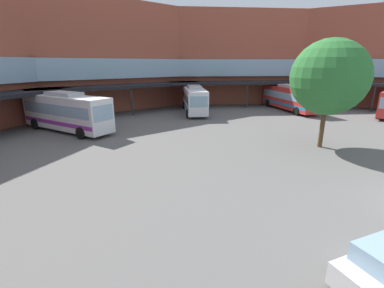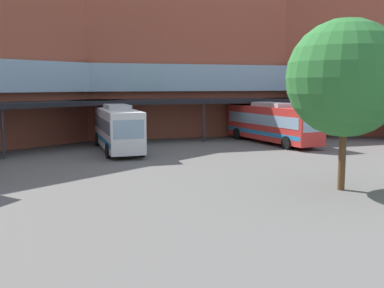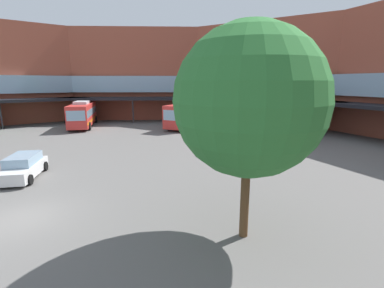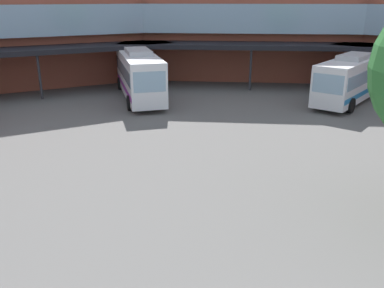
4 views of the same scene
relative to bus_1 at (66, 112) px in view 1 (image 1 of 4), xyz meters
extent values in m
cube|color=#9E4C38|center=(38.30, -23.66, 5.44)|extent=(9.07, 24.41, 14.87)
cube|color=#8CADC6|center=(37.70, -23.74, 3.95)|extent=(9.00, 22.08, 2.60)
cube|color=black|center=(33.34, -24.32, 1.72)|extent=(7.09, 24.15, 0.40)
cylinder|color=#2D2D33|center=(31.75, -24.53, -0.14)|extent=(0.20, 0.20, 3.72)
cube|color=#9E4C38|center=(29.60, -4.15, 5.44)|extent=(20.04, 22.01, 14.87)
cube|color=#8CADC6|center=(29.14, -4.54, 3.95)|extent=(18.68, 20.36, 2.60)
cube|color=black|center=(25.80, -7.40, 1.72)|extent=(18.52, 20.71, 0.40)
cylinder|color=#2D2D33|center=(24.58, -8.44, -0.14)|extent=(0.20, 0.20, 3.72)
cube|color=#9E4C38|center=(11.67, 7.48, 5.44)|extent=(24.55, 12.52, 14.87)
cube|color=#8CADC6|center=(11.50, 6.91, 3.95)|extent=(22.34, 12.07, 2.60)
cube|color=black|center=(10.26, 2.69, 1.72)|extent=(23.98, 10.60, 0.40)
cylinder|color=#2D2D33|center=(9.80, 1.16, -0.14)|extent=(0.20, 0.20, 3.72)
cube|color=white|center=(0.00, 0.02, -0.03)|extent=(3.23, 11.04, 3.23)
cube|color=#8CADC6|center=(0.00, 0.02, 0.36)|extent=(3.24, 10.39, 1.03)
cube|color=purple|center=(0.00, 0.02, -0.93)|extent=(3.24, 10.83, 0.39)
cube|color=#8CADC6|center=(0.34, -5.38, 0.36)|extent=(2.24, 0.26, 1.42)
cube|color=#B2B2B7|center=(0.00, 0.02, 1.77)|extent=(2.03, 4.03, 0.36)
cylinder|color=black|center=(1.50, -3.61, -1.44)|extent=(0.37, 1.12, 1.10)
cylinder|color=black|center=(-1.04, -3.77, -1.44)|extent=(0.37, 1.12, 1.10)
cylinder|color=black|center=(1.04, 3.80, -1.44)|extent=(0.37, 1.12, 1.10)
cylinder|color=black|center=(-1.50, 3.64, -1.44)|extent=(0.37, 1.12, 1.10)
cube|color=white|center=(16.22, -4.36, -0.15)|extent=(9.43, 8.59, 3.00)
cube|color=#8CADC6|center=(16.22, -4.36, 0.21)|extent=(8.99, 8.22, 0.96)
cube|color=#267FBF|center=(16.22, -4.36, -0.98)|extent=(9.29, 8.47, 0.36)
cube|color=#8CADC6|center=(12.35, -7.68, 0.21)|extent=(1.51, 1.73, 1.32)
cube|color=#B2B2B7|center=(16.22, -4.36, 1.53)|extent=(3.94, 3.73, 0.36)
cylinder|color=black|center=(14.37, -7.58, -1.44)|extent=(1.03, 0.94, 1.10)
cylinder|color=black|center=(12.76, -5.70, -1.44)|extent=(1.03, 0.94, 1.10)
cylinder|color=black|center=(19.69, -3.01, -1.44)|extent=(1.03, 0.94, 1.10)
cylinder|color=black|center=(18.08, -1.14, -1.44)|extent=(1.03, 0.94, 1.10)
cube|color=red|center=(25.91, -14.49, -0.16)|extent=(9.62, 10.30, 2.97)
cube|color=#8CADC6|center=(25.91, -14.49, 0.20)|extent=(9.19, 9.81, 0.95)
cube|color=#267FBF|center=(25.91, -14.49, -0.99)|extent=(9.49, 10.14, 0.36)
cube|color=#8CADC6|center=(22.06, -18.77, 0.20)|extent=(1.71, 1.56, 1.31)
cube|color=#B2B2B7|center=(25.91, -14.49, 1.51)|extent=(4.09, 4.27, 0.36)
cylinder|color=black|center=(24.19, -18.26, -1.44)|extent=(0.96, 1.02, 1.10)
cylinder|color=black|center=(22.34, -16.59, -1.44)|extent=(0.96, 1.02, 1.10)
cylinder|color=black|center=(29.47, -12.40, -1.44)|extent=(0.96, 1.02, 1.10)
cylinder|color=black|center=(27.62, -10.73, -1.44)|extent=(0.96, 1.02, 1.10)
cylinder|color=black|center=(25.80, -25.52, -1.44)|extent=(1.13, 0.44, 1.10)
cylinder|color=black|center=(-6.17, -25.58, -1.66)|extent=(0.68, 0.54, 0.66)
cylinder|color=brown|center=(8.91, -22.03, 0.00)|extent=(0.36, 0.36, 3.99)
sphere|color=#2D7233|center=(8.91, -22.03, 3.59)|extent=(5.80, 5.80, 5.80)
camera|label=1|loc=(-14.64, -25.73, 4.62)|focal=25.30mm
camera|label=2|loc=(-14.87, -23.92, 3.26)|focal=42.90mm
camera|label=3|loc=(15.16, -30.70, 4.30)|focal=25.85mm
camera|label=4|loc=(-2.17, -33.22, 5.79)|focal=38.45mm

